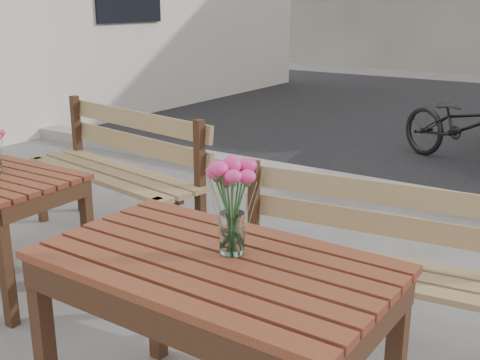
# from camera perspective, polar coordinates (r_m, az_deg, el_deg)

# --- Properties ---
(main_table) EXTENTS (1.23, 0.73, 0.75)m
(main_table) POSITION_cam_1_polar(r_m,az_deg,el_deg) (2.12, -2.51, -10.42)
(main_table) COLOR maroon
(main_table) RESTS_ON ground
(main_bench) EXTENTS (1.38, 0.55, 0.83)m
(main_bench) POSITION_cam_1_polar(r_m,az_deg,el_deg) (2.88, 11.77, -5.94)
(main_bench) COLOR #92744B
(main_bench) RESTS_ON ground
(main_vase) EXTENTS (0.19, 0.19, 0.35)m
(main_vase) POSITION_cam_1_polar(r_m,az_deg,el_deg) (2.03, -0.78, -1.31)
(main_vase) COLOR white
(main_vase) RESTS_ON main_table
(second_bench) EXTENTS (1.54, 0.68, 0.93)m
(second_bench) POSITION_cam_1_polar(r_m,az_deg,el_deg) (4.18, -11.06, 2.07)
(second_bench) COLOR #92744B
(second_bench) RESTS_ON ground
(bicycle) EXTENTS (1.61, 1.20, 0.81)m
(bicycle) POSITION_cam_1_polar(r_m,az_deg,el_deg) (6.34, 20.47, 4.83)
(bicycle) COLOR black
(bicycle) RESTS_ON ground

